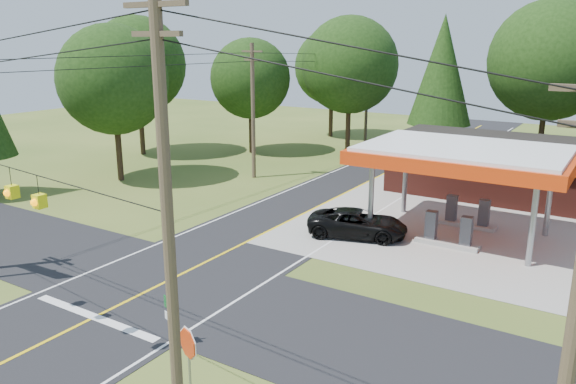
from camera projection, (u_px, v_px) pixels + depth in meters
The scene contains 14 objects.
ground at pixel (163, 284), 24.21m from camera, with size 120.00×120.00×0.00m, color #40581F.
main_highway at pixel (163, 284), 24.21m from camera, with size 8.00×120.00×0.02m, color black.
cross_road at pixel (163, 284), 24.21m from camera, with size 70.00×7.00×0.02m, color black.
lane_center_yellow at pixel (163, 283), 24.21m from camera, with size 0.15×110.00×0.00m, color yellow.
gas_canopy at pixel (464, 158), 29.09m from camera, with size 10.60×7.40×4.88m.
convenience_store at pixel (517, 168), 37.35m from camera, with size 16.40×7.55×3.80m.
utility_pole_near_right at pixel (168, 227), 13.08m from camera, with size 1.80×0.30×11.50m.
utility_pole_far_left at pixel (253, 109), 41.67m from camera, with size 1.80×0.30×10.00m.
utility_pole_right_b at pixel (575, 324), 10.14m from camera, with size 1.80×0.30×10.00m.
utility_pole_north at pixel (367, 98), 54.91m from camera, with size 0.30×0.30×9.50m.
treeline_backdrop at pixel (397, 78), 41.45m from camera, with size 70.27×51.59×13.30m.
suv_car at pixel (358, 224), 29.88m from camera, with size 5.24×5.24×1.46m, color black.
octagonal_stop_sign at pixel (188, 350), 15.16m from camera, with size 0.89×0.38×2.75m.
route_sign_post at pixel (168, 312), 19.06m from camera, with size 0.41×0.17×2.07m.
Camera 1 is at (16.48, -16.01, 10.16)m, focal length 35.00 mm.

